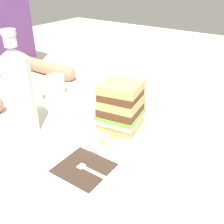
{
  "coord_description": "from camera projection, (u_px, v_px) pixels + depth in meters",
  "views": [
    {
      "loc": [
        -0.53,
        -0.35,
        0.42
      ],
      "look_at": [
        0.02,
        0.04,
        0.06
      ],
      "focal_mm": 41.84,
      "sensor_mm": 36.0,
      "label": 1
    }
  ],
  "objects": [
    {
      "name": "carrot_shred_12",
      "position": [
        127.0,
        112.0,
        0.84
      ],
      "size": [
        0.01,
        0.02,
        0.0
      ],
      "primitive_type": "cylinder",
      "rotation": [
        0.0,
        1.57,
        5.19
      ],
      "color": "orange",
      "rests_on": "main_plate"
    },
    {
      "name": "carrot_shred_2",
      "position": [
        115.0,
        139.0,
        0.71
      ],
      "size": [
        0.03,
        0.02,
        0.0
      ],
      "primitive_type": "cylinder",
      "rotation": [
        0.0,
        1.57,
        2.49
      ],
      "color": "orange",
      "rests_on": "main_plate"
    },
    {
      "name": "carrot_shred_4",
      "position": [
        106.0,
        139.0,
        0.71
      ],
      "size": [
        0.03,
        0.01,
        0.0
      ],
      "primitive_type": "cylinder",
      "rotation": [
        0.0,
        1.57,
        3.54
      ],
      "color": "orange",
      "rests_on": "main_plate"
    },
    {
      "name": "carrot_shred_8",
      "position": [
        136.0,
        115.0,
        0.82
      ],
      "size": [
        0.03,
        0.02,
        0.0
      ],
      "primitive_type": "cylinder",
      "rotation": [
        0.0,
        1.57,
        0.66
      ],
      "color": "orange",
      "rests_on": "main_plate"
    },
    {
      "name": "empty_tumbler_1",
      "position": [
        31.0,
        93.0,
        0.92
      ],
      "size": [
        0.07,
        0.07,
        0.08
      ],
      "primitive_type": "cylinder",
      "color": "silver",
      "rests_on": "ground_plane"
    },
    {
      "name": "napkin_dark",
      "position": [
        84.0,
        167.0,
        0.63
      ],
      "size": [
        0.12,
        0.13,
        0.0
      ],
      "primitive_type": "cube",
      "rotation": [
        0.0,
        0.0,
        0.02
      ],
      "color": "#38281E",
      "rests_on": "ground_plane"
    },
    {
      "name": "juice_glass",
      "position": [
        92.0,
        87.0,
        0.95
      ],
      "size": [
        0.07,
        0.07,
        0.1
      ],
      "color": "white",
      "rests_on": "ground_plane"
    },
    {
      "name": "carrot_shred_10",
      "position": [
        125.0,
        112.0,
        0.84
      ],
      "size": [
        0.02,
        0.02,
        0.0
      ],
      "primitive_type": "cylinder",
      "rotation": [
        0.0,
        1.57,
        3.62
      ],
      "color": "orange",
      "rests_on": "main_plate"
    },
    {
      "name": "knife",
      "position": [
        145.0,
        111.0,
        0.88
      ],
      "size": [
        0.02,
        0.2,
        0.0
      ],
      "color": "silver",
      "rests_on": "ground_plane"
    },
    {
      "name": "carrot_shred_6",
      "position": [
        103.0,
        143.0,
        0.69
      ],
      "size": [
        0.02,
        0.02,
        0.0
      ],
      "primitive_type": "cylinder",
      "rotation": [
        0.0,
        1.57,
        1.01
      ],
      "color": "orange",
      "rests_on": "main_plate"
    },
    {
      "name": "carrot_shred_5",
      "position": [
        102.0,
        142.0,
        0.7
      ],
      "size": [
        0.02,
        0.0,
        0.0
      ],
      "primitive_type": "cylinder",
      "rotation": [
        0.0,
        1.57,
        0.06
      ],
      "color": "orange",
      "rests_on": "main_plate"
    },
    {
      "name": "water_bottle",
      "position": [
        19.0,
        91.0,
        0.71
      ],
      "size": [
        0.08,
        0.08,
        0.29
      ],
      "color": "silver",
      "rests_on": "ground_plane"
    },
    {
      "name": "main_plate",
      "position": [
        120.0,
        129.0,
        0.77
      ],
      "size": [
        0.25,
        0.25,
        0.02
      ],
      "primitive_type": "cylinder",
      "color": "white",
      "rests_on": "ground_plane"
    },
    {
      "name": "carrot_shred_7",
      "position": [
        127.0,
        114.0,
        0.83
      ],
      "size": [
        0.03,
        0.01,
        0.0
      ],
      "primitive_type": "cylinder",
      "rotation": [
        0.0,
        1.57,
        3.43
      ],
      "color": "orange",
      "rests_on": "main_plate"
    },
    {
      "name": "carrot_shred_3",
      "position": [
        109.0,
        146.0,
        0.68
      ],
      "size": [
        0.02,
        0.02,
        0.0
      ],
      "primitive_type": "cylinder",
      "rotation": [
        0.0,
        1.57,
        3.7
      ],
      "color": "orange",
      "rests_on": "main_plate"
    },
    {
      "name": "carrot_shred_1",
      "position": [
        109.0,
        140.0,
        0.7
      ],
      "size": [
        0.02,
        0.03,
        0.0
      ],
      "primitive_type": "cylinder",
      "rotation": [
        0.0,
        1.57,
        2.21
      ],
      "color": "orange",
      "rests_on": "main_plate"
    },
    {
      "name": "sandwich",
      "position": [
        121.0,
        106.0,
        0.73
      ],
      "size": [
        0.13,
        0.13,
        0.14
      ],
      "color": "tan",
      "rests_on": "main_plate"
    },
    {
      "name": "empty_tumbler_0",
      "position": [
        56.0,
        85.0,
        0.99
      ],
      "size": [
        0.07,
        0.07,
        0.07
      ],
      "primitive_type": "cylinder",
      "color": "silver",
      "rests_on": "ground_plane"
    },
    {
      "name": "carrot_shred_11",
      "position": [
        131.0,
        114.0,
        0.83
      ],
      "size": [
        0.02,
        0.01,
        0.0
      ],
      "primitive_type": "cylinder",
      "rotation": [
        0.0,
        1.57,
        5.92
      ],
      "color": "orange",
      "rests_on": "main_plate"
    },
    {
      "name": "fork",
      "position": [
        91.0,
        170.0,
        0.62
      ],
      "size": [
        0.02,
        0.17,
        0.0
      ],
      "color": "silver",
      "rests_on": "napkin_dark"
    },
    {
      "name": "ground_plane",
      "position": [
        119.0,
        135.0,
        0.76
      ],
      "size": [
        3.0,
        3.0,
        0.0
      ],
      "primitive_type": "plane",
      "color": "beige"
    },
    {
      "name": "carrot_shred_0",
      "position": [
        110.0,
        137.0,
        0.72
      ],
      "size": [
        0.02,
        0.03,
        0.0
      ],
      "primitive_type": "cylinder",
      "rotation": [
        0.0,
        1.57,
        5.45
      ],
      "color": "orange",
      "rests_on": "main_plate"
    },
    {
      "name": "carrot_shred_9",
      "position": [
        127.0,
        113.0,
        0.83
      ],
      "size": [
        0.03,
        0.02,
        0.0
      ],
      "primitive_type": "cylinder",
      "rotation": [
        0.0,
        1.57,
        2.71
      ],
      "color": "orange",
      "rests_on": "main_plate"
    },
    {
      "name": "napkin_pink",
      "position": [
        183.0,
        112.0,
        0.88
      ],
      "size": [
        0.09,
        0.09,
        0.0
      ],
      "primitive_type": "cube",
      "rotation": [
        0.0,
        0.0,
        0.05
      ],
      "color": "pink",
      "rests_on": "ground_plane"
    }
  ]
}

